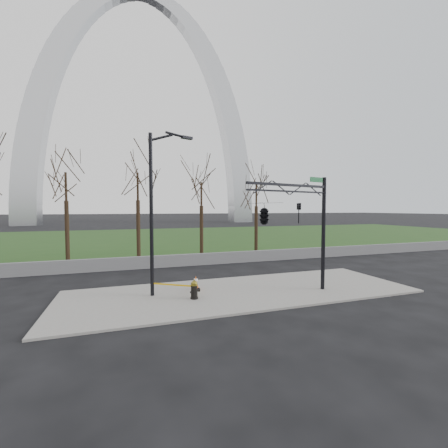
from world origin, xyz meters
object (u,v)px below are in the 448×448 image
object	(u,v)px
street_light	(156,202)
traffic_cone	(196,283)
fire_hydrant	(194,290)
traffic_signal_mast	(277,213)

from	to	relation	value
street_light	traffic_cone	bearing A→B (deg)	-9.41
fire_hydrant	traffic_signal_mast	xyz separation A→B (m)	(3.68, -1.25, 3.63)
traffic_cone	traffic_signal_mast	size ratio (longest dim) A/B	0.12
fire_hydrant	traffic_signal_mast	world-z (taller)	traffic_signal_mast
fire_hydrant	traffic_signal_mast	bearing A→B (deg)	-42.98
fire_hydrant	street_light	size ratio (longest dim) A/B	0.11
traffic_cone	street_light	world-z (taller)	street_light
street_light	traffic_signal_mast	size ratio (longest dim) A/B	1.37
fire_hydrant	traffic_cone	size ratio (longest dim) A/B	1.28
traffic_cone	traffic_signal_mast	xyz separation A→B (m)	(3.24, -2.81, 3.69)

